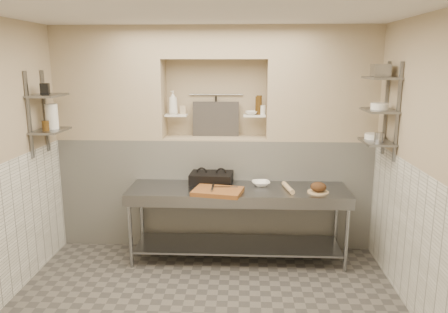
# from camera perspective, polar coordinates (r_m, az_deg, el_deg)

# --- Properties ---
(ceiling) EXTENTS (4.00, 3.90, 0.10)m
(ceiling) POSITION_cam_1_polar(r_m,az_deg,el_deg) (3.83, -3.08, 19.44)
(ceiling) COLOR silver
(ceiling) RESTS_ON ground
(wall_right) EXTENTS (0.10, 3.90, 2.80)m
(wall_right) POSITION_cam_1_polar(r_m,az_deg,el_deg) (4.25, 25.88, -2.19)
(wall_right) COLOR tan
(wall_right) RESTS_ON ground
(wall_back) EXTENTS (4.00, 0.10, 2.80)m
(wall_back) POSITION_cam_1_polar(r_m,az_deg,el_deg) (5.87, -0.98, 2.78)
(wall_back) COLOR tan
(wall_back) RESTS_ON ground
(wall_front) EXTENTS (4.00, 0.10, 2.80)m
(wall_front) POSITION_cam_1_polar(r_m,az_deg,el_deg) (2.06, -8.32, -15.99)
(wall_front) COLOR tan
(wall_front) RESTS_ON ground
(backwall_lower) EXTENTS (4.00, 0.40, 1.40)m
(backwall_lower) POSITION_cam_1_polar(r_m,az_deg,el_deg) (5.79, -1.11, -4.48)
(backwall_lower) COLOR white
(backwall_lower) RESTS_ON floor
(alcove_sill) EXTENTS (1.30, 0.40, 0.02)m
(alcove_sill) POSITION_cam_1_polar(r_m,az_deg,el_deg) (5.63, -1.14, 2.46)
(alcove_sill) COLOR tan
(alcove_sill) RESTS_ON backwall_lower
(backwall_pillar_left) EXTENTS (1.35, 0.40, 1.40)m
(backwall_pillar_left) POSITION_cam_1_polar(r_m,az_deg,el_deg) (5.79, -14.54, 9.23)
(backwall_pillar_left) COLOR tan
(backwall_pillar_left) RESTS_ON backwall_lower
(backwall_pillar_right) EXTENTS (1.35, 0.40, 1.40)m
(backwall_pillar_right) POSITION_cam_1_polar(r_m,az_deg,el_deg) (5.62, 12.61, 9.24)
(backwall_pillar_right) COLOR tan
(backwall_pillar_right) RESTS_ON backwall_lower
(backwall_header) EXTENTS (1.30, 0.40, 0.40)m
(backwall_header) POSITION_cam_1_polar(r_m,az_deg,el_deg) (5.55, -1.20, 14.66)
(backwall_header) COLOR tan
(backwall_header) RESTS_ON backwall_lower
(wainscot_right) EXTENTS (0.02, 3.90, 1.40)m
(wainscot_right) POSITION_cam_1_polar(r_m,az_deg,el_deg) (4.44, 24.29, -10.97)
(wainscot_right) COLOR white
(wainscot_right) RESTS_ON floor
(alcove_shelf_left) EXTENTS (0.28, 0.16, 0.02)m
(alcove_shelf_left) POSITION_cam_1_polar(r_m,az_deg,el_deg) (5.64, -6.25, 5.39)
(alcove_shelf_left) COLOR white
(alcove_shelf_left) RESTS_ON backwall_lower
(alcove_shelf_right) EXTENTS (0.28, 0.16, 0.02)m
(alcove_shelf_right) POSITION_cam_1_polar(r_m,az_deg,el_deg) (5.57, 4.00, 5.35)
(alcove_shelf_right) COLOR white
(alcove_shelf_right) RESTS_ON backwall_lower
(utensil_rail) EXTENTS (0.70, 0.02, 0.02)m
(utensil_rail) POSITION_cam_1_polar(r_m,az_deg,el_deg) (5.73, -1.05, 8.08)
(utensil_rail) COLOR gray
(utensil_rail) RESTS_ON wall_back
(hanging_steel) EXTENTS (0.02, 0.02, 0.30)m
(hanging_steel) POSITION_cam_1_polar(r_m,az_deg,el_deg) (5.72, -1.06, 6.37)
(hanging_steel) COLOR black
(hanging_steel) RESTS_ON utensil_rail
(splash_panel) EXTENTS (0.60, 0.08, 0.45)m
(splash_panel) POSITION_cam_1_polar(r_m,az_deg,el_deg) (5.69, -1.09, 4.92)
(splash_panel) COLOR #383330
(splash_panel) RESTS_ON alcove_sill
(shelf_rail_left_a) EXTENTS (0.03, 0.03, 0.95)m
(shelf_rail_left_a) POSITION_cam_1_polar(r_m,az_deg,el_deg) (5.58, -22.30, 5.51)
(shelf_rail_left_a) COLOR slate
(shelf_rail_left_a) RESTS_ON wall_left
(shelf_rail_left_b) EXTENTS (0.03, 0.03, 0.95)m
(shelf_rail_left_b) POSITION_cam_1_polar(r_m,az_deg,el_deg) (5.22, -24.12, 4.94)
(shelf_rail_left_b) COLOR slate
(shelf_rail_left_b) RESTS_ON wall_left
(wall_shelf_left_lower) EXTENTS (0.30, 0.50, 0.02)m
(wall_shelf_left_lower) POSITION_cam_1_polar(r_m,az_deg,el_deg) (5.37, -21.71, 3.16)
(wall_shelf_left_lower) COLOR slate
(wall_shelf_left_lower) RESTS_ON wall_left
(wall_shelf_left_upper) EXTENTS (0.30, 0.50, 0.03)m
(wall_shelf_left_upper) POSITION_cam_1_polar(r_m,az_deg,el_deg) (5.33, -22.05, 7.41)
(wall_shelf_left_upper) COLOR slate
(wall_shelf_left_upper) RESTS_ON wall_left
(shelf_rail_right_a) EXTENTS (0.03, 0.03, 1.05)m
(shelf_rail_right_a) POSITION_cam_1_polar(r_m,az_deg,el_deg) (5.31, 20.37, 5.89)
(shelf_rail_right_a) COLOR slate
(shelf_rail_right_a) RESTS_ON wall_right
(shelf_rail_right_b) EXTENTS (0.03, 0.03, 1.05)m
(shelf_rail_right_b) POSITION_cam_1_polar(r_m,az_deg,el_deg) (4.93, 21.75, 5.35)
(shelf_rail_right_b) COLOR slate
(shelf_rail_right_b) RESTS_ON wall_right
(wall_shelf_right_lower) EXTENTS (0.30, 0.50, 0.02)m
(wall_shelf_right_lower) POSITION_cam_1_polar(r_m,az_deg,el_deg) (5.13, 19.30, 1.81)
(wall_shelf_right_lower) COLOR slate
(wall_shelf_right_lower) RESTS_ON wall_right
(wall_shelf_right_mid) EXTENTS (0.30, 0.50, 0.02)m
(wall_shelf_right_mid) POSITION_cam_1_polar(r_m,az_deg,el_deg) (5.08, 19.58, 5.69)
(wall_shelf_right_mid) COLOR slate
(wall_shelf_right_mid) RESTS_ON wall_right
(wall_shelf_right_upper) EXTENTS (0.30, 0.50, 0.03)m
(wall_shelf_right_upper) POSITION_cam_1_polar(r_m,az_deg,el_deg) (5.05, 19.87, 9.63)
(wall_shelf_right_upper) COLOR slate
(wall_shelf_right_upper) RESTS_ON wall_right
(prep_table) EXTENTS (2.60, 0.70, 0.90)m
(prep_table) POSITION_cam_1_polar(r_m,az_deg,el_deg) (5.26, 1.81, -6.91)
(prep_table) COLOR gray
(prep_table) RESTS_ON floor
(panini_press) EXTENTS (0.53, 0.40, 0.14)m
(panini_press) POSITION_cam_1_polar(r_m,az_deg,el_deg) (5.37, -1.65, -2.85)
(panini_press) COLOR black
(panini_press) RESTS_ON prep_table
(cutting_board) EXTENTS (0.61, 0.48, 0.05)m
(cutting_board) POSITION_cam_1_polar(r_m,az_deg,el_deg) (4.98, -0.82, -4.59)
(cutting_board) COLOR brown
(cutting_board) RESTS_ON prep_table
(knife_blade) EXTENTS (0.29, 0.05, 0.01)m
(knife_blade) POSITION_cam_1_polar(r_m,az_deg,el_deg) (5.07, 0.21, -4.01)
(knife_blade) COLOR gray
(knife_blade) RESTS_ON cutting_board
(tongs) EXTENTS (0.03, 0.28, 0.03)m
(tongs) POSITION_cam_1_polar(r_m,az_deg,el_deg) (5.01, -1.50, -4.08)
(tongs) COLOR gray
(tongs) RESTS_ON cutting_board
(mixing_bowl) EXTENTS (0.25, 0.25, 0.05)m
(mixing_bowl) POSITION_cam_1_polar(r_m,az_deg,el_deg) (5.31, 4.84, -3.53)
(mixing_bowl) COLOR white
(mixing_bowl) RESTS_ON prep_table
(rolling_pin) EXTENTS (0.12, 0.38, 0.06)m
(rolling_pin) POSITION_cam_1_polar(r_m,az_deg,el_deg) (5.17, 8.36, -4.05)
(rolling_pin) COLOR #C5AF8C
(rolling_pin) RESTS_ON prep_table
(bread_board) EXTENTS (0.24, 0.24, 0.01)m
(bread_board) POSITION_cam_1_polar(r_m,az_deg,el_deg) (5.14, 12.19, -4.55)
(bread_board) COLOR #C5AF8C
(bread_board) RESTS_ON prep_table
(bread_loaf) EXTENTS (0.18, 0.18, 0.11)m
(bread_loaf) POSITION_cam_1_polar(r_m,az_deg,el_deg) (5.12, 12.22, -3.89)
(bread_loaf) COLOR #4C2D19
(bread_loaf) RESTS_ON bread_board
(bottle_soap) EXTENTS (0.14, 0.14, 0.30)m
(bottle_soap) POSITION_cam_1_polar(r_m,az_deg,el_deg) (5.61, -6.68, 7.00)
(bottle_soap) COLOR white
(bottle_soap) RESTS_ON alcove_shelf_left
(jar_alcove) EXTENTS (0.07, 0.07, 0.11)m
(jar_alcove) POSITION_cam_1_polar(r_m,az_deg,el_deg) (5.64, -5.35, 6.10)
(jar_alcove) COLOR tan
(jar_alcove) RESTS_ON alcove_shelf_left
(bowl_alcove) EXTENTS (0.19, 0.19, 0.05)m
(bowl_alcove) POSITION_cam_1_polar(r_m,az_deg,el_deg) (5.56, 3.57, 5.71)
(bowl_alcove) COLOR white
(bowl_alcove) RESTS_ON alcove_shelf_right
(condiment_a) EXTENTS (0.07, 0.07, 0.24)m
(condiment_a) POSITION_cam_1_polar(r_m,az_deg,el_deg) (5.56, 4.61, 6.71)
(condiment_a) COLOR #412A0E
(condiment_a) RESTS_ON alcove_shelf_right
(condiment_b) EXTENTS (0.06, 0.06, 0.23)m
(condiment_b) POSITION_cam_1_polar(r_m,az_deg,el_deg) (5.57, 4.41, 6.66)
(condiment_b) COLOR #412A0E
(condiment_b) RESTS_ON alcove_shelf_right
(condiment_c) EXTENTS (0.07, 0.07, 0.12)m
(condiment_c) POSITION_cam_1_polar(r_m,az_deg,el_deg) (5.55, 5.12, 6.05)
(condiment_c) COLOR white
(condiment_c) RESTS_ON alcove_shelf_right
(jug_left) EXTENTS (0.14, 0.14, 0.29)m
(jug_left) POSITION_cam_1_polar(r_m,az_deg,el_deg) (5.40, -21.58, 4.89)
(jug_left) COLOR white
(jug_left) RESTS_ON wall_shelf_left_lower
(jar_left) EXTENTS (0.08, 0.08, 0.12)m
(jar_left) POSITION_cam_1_polar(r_m,az_deg,el_deg) (5.26, -22.27, 3.72)
(jar_left) COLOR #412A0E
(jar_left) RESTS_ON wall_shelf_left_lower
(box_left_upper) EXTENTS (0.11, 0.11, 0.13)m
(box_left_upper) POSITION_cam_1_polar(r_m,az_deg,el_deg) (5.27, -22.35, 8.16)
(box_left_upper) COLOR black
(box_left_upper) RESTS_ON wall_shelf_left_upper
(bowl_right) EXTENTS (0.20, 0.20, 0.06)m
(bowl_right) POSITION_cam_1_polar(r_m,az_deg,el_deg) (5.24, 18.95, 2.52)
(bowl_right) COLOR white
(bowl_right) RESTS_ON wall_shelf_right_lower
(canister_right) EXTENTS (0.11, 0.11, 0.11)m
(canister_right) POSITION_cam_1_polar(r_m,az_deg,el_deg) (5.03, 19.62, 2.36)
(canister_right) COLOR gray
(canister_right) RESTS_ON wall_shelf_right_lower
(bowl_right_mid) EXTENTS (0.19, 0.19, 0.07)m
(bowl_right_mid) POSITION_cam_1_polar(r_m,az_deg,el_deg) (5.07, 19.64, 6.21)
(bowl_right_mid) COLOR white
(bowl_right_mid) RESTS_ON wall_shelf_right_mid
(basket_right) EXTENTS (0.18, 0.22, 0.13)m
(basket_right) POSITION_cam_1_polar(r_m,az_deg,el_deg) (5.10, 19.77, 10.56)
(basket_right) COLOR gray
(basket_right) RESTS_ON wall_shelf_right_upper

